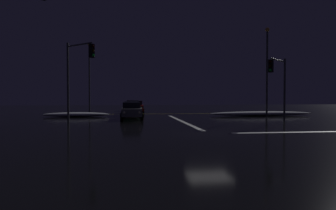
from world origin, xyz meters
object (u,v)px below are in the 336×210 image
at_px(streetlamp_right_near, 267,65).
at_px(streetlamp_left_far, 89,72).
at_px(sedan_gray, 132,110).
at_px(sedan_silver, 133,105).
at_px(traffic_signal_nw, 77,68).
at_px(sedan_green, 132,108).
at_px(traffic_signal_ne, 279,77).
at_px(sedan_red, 136,107).

bearing_deg(streetlamp_right_near, streetlamp_left_far, 141.79).
height_order(sedan_gray, sedan_silver, same).
xyz_separation_m(traffic_signal_nw, streetlamp_left_far, (-1.60, 22.10, 1.29)).
height_order(sedan_green, traffic_signal_ne, traffic_signal_ne).
bearing_deg(sedan_green, streetlamp_left_far, 115.05).
bearing_deg(streetlamp_right_near, sedan_gray, -170.24).
bearing_deg(sedan_silver, streetlamp_right_near, -44.90).
bearing_deg(sedan_green, streetlamp_right_near, -11.96).
relative_size(sedan_gray, sedan_green, 1.00).
relative_size(sedan_red, traffic_signal_ne, 0.79).
relative_size(sedan_green, traffic_signal_ne, 0.79).
xyz_separation_m(traffic_signal_nw, streetlamp_right_near, (18.72, 6.10, 0.98)).
xyz_separation_m(sedan_gray, streetlamp_left_far, (-5.94, 18.47, 4.91)).
bearing_deg(streetlamp_left_far, streetlamp_right_near, -38.21).
xyz_separation_m(sedan_gray, streetlamp_right_near, (14.38, 2.47, 4.61)).
height_order(sedan_silver, traffic_signal_nw, traffic_signal_nw).
distance_m(sedan_red, traffic_signal_nw, 15.80).
distance_m(sedan_red, sedan_silver, 5.53).
bearing_deg(streetlamp_right_near, traffic_signal_ne, -106.14).
bearing_deg(sedan_green, traffic_signal_ne, -36.98).
bearing_deg(sedan_gray, streetlamp_right_near, 9.76).
height_order(sedan_gray, streetlamp_left_far, streetlamp_left_far).
relative_size(sedan_gray, sedan_silver, 1.00).
relative_size(sedan_gray, traffic_signal_nw, 0.66).
relative_size(sedan_gray, streetlamp_left_far, 0.43).
relative_size(sedan_red, streetlamp_right_near, 0.46).
relative_size(sedan_gray, sedan_red, 1.00).
bearing_deg(traffic_signal_nw, sedan_gray, 39.93).
bearing_deg(traffic_signal_ne, sedan_green, 143.02).
distance_m(sedan_gray, sedan_green, 5.49).
xyz_separation_m(sedan_silver, streetlamp_left_far, (-6.31, 2.04, 4.91)).
height_order(sedan_red, streetlamp_right_near, streetlamp_right_near).
xyz_separation_m(sedan_red, streetlamp_left_far, (-6.61, 7.56, 4.91)).
relative_size(sedan_green, streetlamp_left_far, 0.43).
bearing_deg(sedan_green, sedan_silver, 88.71).
bearing_deg(traffic_signal_nw, streetlamp_right_near, 18.06).
relative_size(sedan_green, sedan_silver, 1.00).
distance_m(traffic_signal_ne, streetlamp_left_far, 29.06).
distance_m(sedan_red, streetlamp_left_far, 11.18).
bearing_deg(sedan_red, sedan_silver, 93.09).
distance_m(sedan_green, streetlamp_right_near, 15.28).
distance_m(sedan_red, streetlamp_right_near, 16.75).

